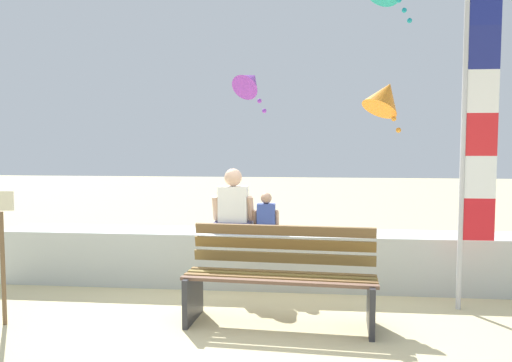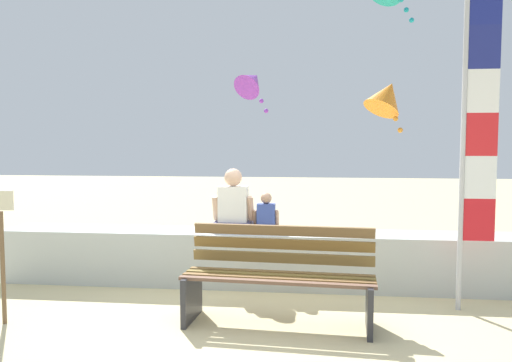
# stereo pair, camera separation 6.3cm
# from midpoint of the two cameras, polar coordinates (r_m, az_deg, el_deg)

# --- Properties ---
(ground_plane) EXTENTS (40.00, 40.00, 0.00)m
(ground_plane) POSITION_cam_midpoint_polar(r_m,az_deg,el_deg) (5.17, -0.16, -14.67)
(ground_plane) COLOR #CFBE8B
(seawall_ledge) EXTENTS (6.26, 0.62, 0.63)m
(seawall_ledge) POSITION_cam_midpoint_polar(r_m,az_deg,el_deg) (6.09, 1.00, -8.65)
(seawall_ledge) COLOR #B5BBB7
(seawall_ledge) RESTS_ON ground
(park_bench) EXTENTS (1.80, 0.72, 0.88)m
(park_bench) POSITION_cam_midpoint_polar(r_m,az_deg,el_deg) (4.83, 2.98, -10.78)
(park_bench) COLOR brown
(park_bench) RESTS_ON ground
(person_adult) EXTENTS (0.49, 0.36, 0.75)m
(person_adult) POSITION_cam_midpoint_polar(r_m,az_deg,el_deg) (6.01, -2.26, -2.93)
(person_adult) COLOR #353356
(person_adult) RESTS_ON seawall_ledge
(person_child) EXTENTS (0.30, 0.22, 0.47)m
(person_child) POSITION_cam_midpoint_polar(r_m,az_deg,el_deg) (5.98, 1.45, -4.02)
(person_child) COLOR brown
(person_child) RESTS_ON seawall_ledge
(flag_banner) EXTENTS (0.35, 0.05, 3.24)m
(flag_banner) POSITION_cam_midpoint_polar(r_m,az_deg,el_deg) (5.46, 23.62, 5.55)
(flag_banner) COLOR #B7B7BC
(flag_banner) RESTS_ON ground
(kite_purple) EXTENTS (0.73, 0.81, 0.91)m
(kite_purple) POSITION_cam_midpoint_polar(r_m,az_deg,el_deg) (9.34, -0.25, 11.09)
(kite_purple) COLOR purple
(kite_orange) EXTENTS (0.94, 0.91, 0.93)m
(kite_orange) POSITION_cam_midpoint_polar(r_m,az_deg,el_deg) (8.37, 14.65, 9.17)
(kite_orange) COLOR orange
(sign_post) EXTENTS (0.24, 0.04, 1.24)m
(sign_post) POSITION_cam_midpoint_polar(r_m,az_deg,el_deg) (5.25, -26.30, -6.47)
(sign_post) COLOR brown
(sign_post) RESTS_ON ground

